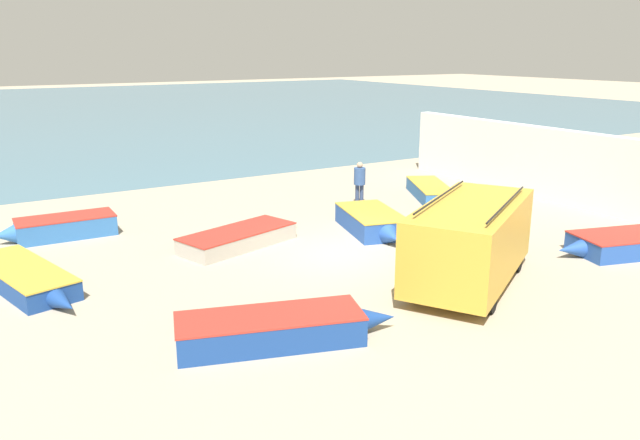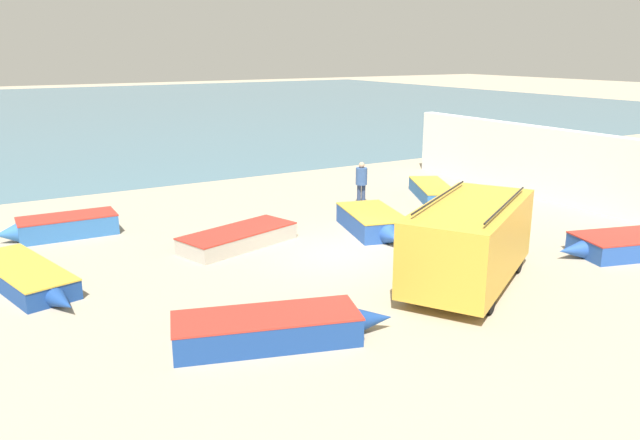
% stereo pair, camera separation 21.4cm
% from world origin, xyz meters
% --- Properties ---
extents(ground_plane, '(200.00, 200.00, 0.00)m').
position_xyz_m(ground_plane, '(0.00, 0.00, 0.00)').
color(ground_plane, tan).
extents(sea_water, '(120.00, 80.00, 0.01)m').
position_xyz_m(sea_water, '(0.00, 52.00, 0.00)').
color(sea_water, '#477084').
rests_on(sea_water, ground_plane).
extents(harbor_wall, '(0.50, 16.66, 2.89)m').
position_xyz_m(harbor_wall, '(11.05, 1.00, 1.44)').
color(harbor_wall, silver).
rests_on(harbor_wall, ground_plane).
extents(parked_van, '(5.50, 4.45, 2.29)m').
position_xyz_m(parked_van, '(1.53, -3.74, 1.19)').
color(parked_van, gold).
rests_on(parked_van, ground_plane).
extents(fishing_rowboat_0, '(2.34, 3.86, 0.68)m').
position_xyz_m(fishing_rowboat_0, '(2.19, 1.43, 0.34)').
color(fishing_rowboat_0, '#234CA3').
rests_on(fishing_rowboat_0, ground_plane).
extents(fishing_rowboat_1, '(4.61, 2.50, 0.52)m').
position_xyz_m(fishing_rowboat_1, '(-2.20, 2.35, 0.26)').
color(fishing_rowboat_1, '#ADA89E').
rests_on(fishing_rowboat_1, ground_plane).
extents(fishing_rowboat_2, '(2.76, 4.28, 0.56)m').
position_xyz_m(fishing_rowboat_2, '(7.23, 4.38, 0.28)').
color(fishing_rowboat_2, '#2D66AD').
rests_on(fishing_rowboat_2, ground_plane).
extents(fishing_rowboat_3, '(4.76, 2.43, 0.63)m').
position_xyz_m(fishing_rowboat_3, '(-4.29, -4.19, 0.32)').
color(fishing_rowboat_3, navy).
rests_on(fishing_rowboat_3, ground_plane).
extents(fishing_rowboat_4, '(3.70, 1.43, 0.67)m').
position_xyz_m(fishing_rowboat_4, '(-6.84, 6.18, 0.34)').
color(fishing_rowboat_4, '#2D66AD').
rests_on(fishing_rowboat_4, ground_plane).
extents(fishing_rowboat_5, '(4.49, 2.59, 0.59)m').
position_xyz_m(fishing_rowboat_5, '(7.48, -4.38, 0.30)').
color(fishing_rowboat_5, '#234CA3').
rests_on(fishing_rowboat_5, ground_plane).
extents(fishing_rowboat_6, '(2.30, 4.99, 0.53)m').
position_xyz_m(fishing_rowboat_6, '(-8.42, 1.92, 0.26)').
color(fishing_rowboat_6, navy).
rests_on(fishing_rowboat_6, ground_plane).
extents(fisherman_0, '(0.45, 0.45, 1.72)m').
position_xyz_m(fisherman_0, '(3.91, 4.69, 1.03)').
color(fisherman_0, navy).
rests_on(fisherman_0, ground_plane).
extents(fisherman_1, '(0.47, 0.47, 1.80)m').
position_xyz_m(fisherman_1, '(4.59, -1.41, 1.08)').
color(fisherman_1, '#5B564C').
rests_on(fisherman_1, ground_plane).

